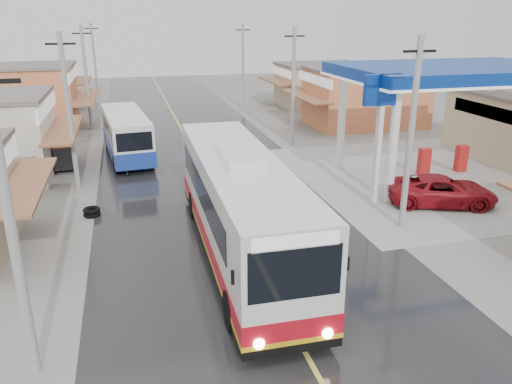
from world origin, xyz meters
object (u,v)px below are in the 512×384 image
at_px(second_bus, 126,134).
at_px(tyre_stack, 92,212).
at_px(tricycle_near, 65,155).
at_px(jeepney, 442,191).
at_px(coach_bus, 239,206).
at_px(cyclist, 124,162).

height_order(second_bus, tyre_stack, second_bus).
xyz_separation_m(tricycle_near, tyre_stack, (1.82, -7.90, -0.75)).
bearing_deg(tyre_stack, jeepney, -9.44).
bearing_deg(jeepney, tyre_stack, 99.64).
relative_size(jeepney, tyre_stack, 6.55).
height_order(coach_bus, second_bus, coach_bus).
bearing_deg(jeepney, cyclist, 77.30).
distance_m(cyclist, tricycle_near, 3.69).
distance_m(coach_bus, jeepney, 11.08).
distance_m(coach_bus, second_bus, 15.86).
distance_m(second_bus, jeepney, 19.26).
xyz_separation_m(jeepney, tyre_stack, (-16.36, 2.72, -0.51)).
distance_m(cyclist, tyre_stack, 6.65).
bearing_deg(second_bus, jeepney, -46.45).
distance_m(second_bus, tricycle_near, 4.15).
xyz_separation_m(second_bus, cyclist, (-0.23, -3.42, -0.87)).
relative_size(coach_bus, tyre_stack, 17.05).
distance_m(jeepney, tyre_stack, 16.59).
bearing_deg(cyclist, tricycle_near, 142.32).
relative_size(coach_bus, jeepney, 2.60).
bearing_deg(jeepney, tricycle_near, 78.77).
bearing_deg(tyre_stack, tricycle_near, 102.94).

